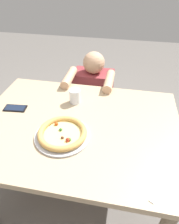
# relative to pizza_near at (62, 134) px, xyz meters

# --- Properties ---
(ground_plane) EXTENTS (8.00, 8.00, 0.00)m
(ground_plane) POSITION_rel_pizza_near_xyz_m (0.05, 0.13, -0.77)
(ground_plane) COLOR #66605B
(dining_table) EXTENTS (1.28, 0.95, 0.75)m
(dining_table) POSITION_rel_pizza_near_xyz_m (0.05, 0.13, -0.12)
(dining_table) COLOR tan
(dining_table) RESTS_ON ground
(pizza_near) EXTENTS (0.32, 0.32, 0.05)m
(pizza_near) POSITION_rel_pizza_near_xyz_m (0.00, 0.00, 0.00)
(pizza_near) COLOR #B7B7BC
(pizza_near) RESTS_ON dining_table
(water_cup_clear) EXTENTS (0.08, 0.08, 0.10)m
(water_cup_clear) POSITION_rel_pizza_near_xyz_m (-0.01, 0.35, 0.03)
(water_cup_clear) COLOR silver
(water_cup_clear) RESTS_ON dining_table
(fork) EXTENTS (0.12, 0.18, 0.00)m
(fork) POSITION_rel_pizza_near_xyz_m (0.53, -0.24, -0.02)
(fork) COLOR silver
(fork) RESTS_ON dining_table
(cell_phone) EXTENTS (0.16, 0.09, 0.01)m
(cell_phone) POSITION_rel_pizza_near_xyz_m (-0.40, 0.20, -0.02)
(cell_phone) COLOR black
(cell_phone) RESTS_ON dining_table
(diner_seated) EXTENTS (0.40, 0.52, 0.93)m
(diner_seated) POSITION_rel_pizza_near_xyz_m (0.03, 0.86, -0.35)
(diner_seated) COLOR #333847
(diner_seated) RESTS_ON ground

